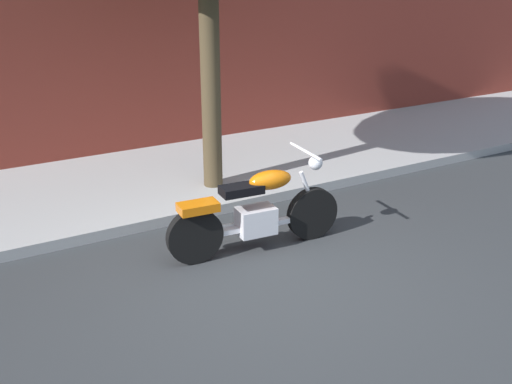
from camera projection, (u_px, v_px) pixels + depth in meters
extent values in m
plane|color=#303335|center=(268.00, 278.00, 6.60)|extent=(60.00, 60.00, 0.00)
cube|color=#A1A1A1|center=(157.00, 181.00, 9.21)|extent=(20.74, 2.94, 0.14)
cylinder|color=black|center=(312.00, 214.00, 7.42)|extent=(0.65, 0.16, 0.65)
cylinder|color=black|center=(195.00, 236.00, 6.83)|extent=(0.65, 0.16, 0.65)
cube|color=silver|center=(256.00, 221.00, 7.10)|extent=(0.46, 0.31, 0.32)
cube|color=silver|center=(256.00, 226.00, 7.13)|extent=(1.35, 0.19, 0.06)
ellipsoid|color=#D1660C|center=(270.00, 180.00, 7.00)|extent=(0.54, 0.30, 0.22)
cube|color=black|center=(241.00, 190.00, 6.88)|extent=(0.50, 0.28, 0.10)
cube|color=#D1660C|center=(198.00, 207.00, 6.72)|extent=(0.46, 0.27, 0.10)
cylinder|color=silver|center=(309.00, 193.00, 7.29)|extent=(0.27, 0.07, 0.58)
cylinder|color=silver|center=(305.00, 151.00, 7.08)|extent=(0.09, 0.70, 0.04)
sphere|color=silver|center=(315.00, 163.00, 7.19)|extent=(0.17, 0.17, 0.17)
cylinder|color=silver|center=(231.00, 227.00, 7.18)|extent=(0.80, 0.15, 0.09)
cylinder|color=#473A26|center=(210.00, 72.00, 8.26)|extent=(0.27, 0.27, 3.54)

